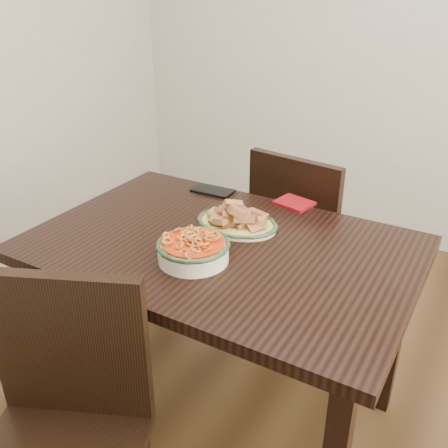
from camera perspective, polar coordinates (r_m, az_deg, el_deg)
The scene contains 9 objects.
floor at distance 2.11m, azimuth 2.98°, elevation -20.57°, with size 3.50×3.50×0.00m, color #332010.
wall_back at distance 3.12m, azimuth 19.73°, elevation 20.56°, with size 3.50×0.10×2.60m, color beige.
dining_table at distance 1.71m, azimuth -0.34°, elevation -4.87°, with size 1.26×0.84×0.75m.
chair_far at distance 2.28m, azimuth 8.95°, elevation -1.22°, with size 0.47×0.47×0.89m.
chair_near at distance 1.46m, azimuth -17.88°, elevation -20.98°, with size 0.55×0.55×0.89m.
fish_plate at distance 1.75m, azimuth 1.51°, elevation 1.04°, with size 0.29×0.23×0.11m.
noodle_bowl at distance 1.54m, azimuth -3.54°, elevation -2.74°, with size 0.23×0.23×0.08m.
smartphone at distance 2.05m, azimuth -1.29°, elevation 3.82°, with size 0.17×0.09×0.01m, color black.
napkin at distance 1.95m, azimuth 8.02°, elevation 2.39°, with size 0.13×0.11×0.01m, color maroon.
Camera 1 is at (0.64, -1.29, 1.54)m, focal length 40.00 mm.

